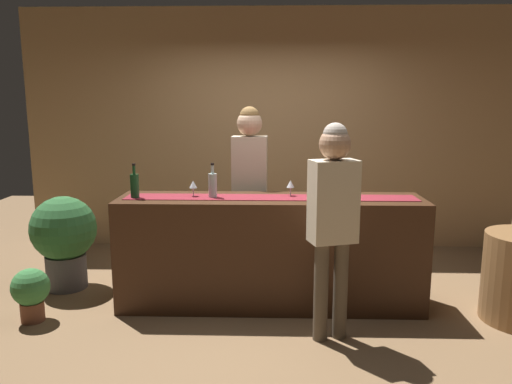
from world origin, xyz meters
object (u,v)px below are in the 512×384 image
Objects in this scene: potted_plant_tall at (64,236)px; wine_glass_near_customer at (194,185)px; potted_plant_small at (31,291)px; customer_sipping at (334,210)px; wine_glass_mid_counter at (291,184)px; wine_bottle_green at (135,185)px; bartender at (250,175)px; wine_bottle_clear at (213,185)px.

wine_glass_near_customer is at bearing -13.43° from potted_plant_tall.
wine_glass_near_customer is 1.60m from potted_plant_small.
potted_plant_small is (-2.44, 0.23, -0.76)m from customer_sipping.
wine_glass_mid_counter is at bearing 12.59° from potted_plant_small.
bartender is (0.96, 0.64, 0.00)m from wine_bottle_green.
bartender is (0.30, 0.59, 0.00)m from wine_bottle_clear.
bartender is 1.06× the size of customer_sipping.
wine_bottle_green is 0.67m from wine_bottle_clear.
wine_bottle_clear is at bearing 15.26° from potted_plant_small.
wine_bottle_green is 0.67× the size of potted_plant_small.
potted_plant_small is (-0.81, -0.35, -0.83)m from wine_bottle_green.
wine_glass_near_customer is at bearing -176.82° from wine_glass_mid_counter.
potted_plant_tall is (-2.45, 0.98, -0.49)m from customer_sipping.
potted_plant_tall is at bearing 91.22° from potted_plant_small.
bartender is at bearing 29.25° from potted_plant_small.
potted_plant_tall is (-0.82, 0.39, -0.57)m from wine_bottle_green.
bartender is at bearing 49.86° from wine_glass_near_customer.
customer_sipping is at bearing -19.67° from wine_bottle_green.
potted_plant_tall is (-1.78, -0.24, -0.57)m from bartender.
wine_bottle_clear is at bearing 65.64° from bartender.
bartender reaches higher than potted_plant_tall.
potted_plant_small is (0.02, -0.75, -0.26)m from potted_plant_tall.
wine_bottle_green is at bearing -175.92° from wine_bottle_clear.
wine_glass_mid_counter is at bearing 6.60° from wine_bottle_clear.
wine_glass_near_customer reaches higher than potted_plant_tall.
customer_sipping is (0.96, -0.63, -0.07)m from wine_bottle_clear.
wine_bottle_green reaches higher than wine_glass_mid_counter.
wine_bottle_green is 1.07m from potted_plant_tall.
wine_bottle_green reaches higher than potted_plant_small.
potted_plant_tall reaches higher than potted_plant_small.
customer_sipping is at bearing -30.18° from wine_glass_near_customer.
bartender reaches higher than customer_sipping.
potted_plant_tall is (-1.31, 0.31, -0.56)m from wine_glass_near_customer.
bartender is 2.19m from potted_plant_small.
wine_bottle_green is at bearing 23.75° from potted_plant_small.
potted_plant_tall is at bearing 154.45° from wine_bottle_green.
wine_bottle_clear is 1.15m from customer_sipping.
wine_glass_near_customer is at bearing 9.06° from wine_bottle_green.
wine_bottle_clear reaches higher than potted_plant_tall.
wine_glass_mid_counter is (0.85, 0.05, 0.00)m from wine_glass_near_customer.
wine_glass_near_customer is 1.32m from customer_sipping.
potted_plant_small is at bearing -167.41° from wine_glass_mid_counter.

